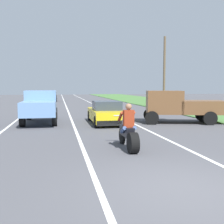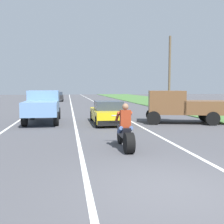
{
  "view_description": "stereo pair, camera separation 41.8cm",
  "coord_description": "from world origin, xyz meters",
  "px_view_note": "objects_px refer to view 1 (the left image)",
  "views": [
    {
      "loc": [
        -2.61,
        -5.18,
        2.17
      ],
      "look_at": [
        -0.11,
        7.34,
        1.0
      ],
      "focal_mm": 42.84,
      "sensor_mm": 36.0,
      "label": 1
    },
    {
      "loc": [
        -2.2,
        -5.26,
        2.17
      ],
      "look_at": [
        -0.11,
        7.34,
        1.0
      ],
      "focal_mm": 42.84,
      "sensor_mm": 36.0,
      "label": 2
    }
  ],
  "objects_px": {
    "pickup_truck_left_lane_light_blue": "(40,105)",
    "pickup_truck_right_shoulder_brown": "(179,105)",
    "motorcycle_with_rider": "(128,133)",
    "sports_car_yellow": "(106,113)",
    "distant_car_far_ahead": "(51,96)"
  },
  "relations": [
    {
      "from": "motorcycle_with_rider",
      "to": "pickup_truck_right_shoulder_brown",
      "type": "bearing_deg",
      "value": 52.1
    },
    {
      "from": "motorcycle_with_rider",
      "to": "sports_car_yellow",
      "type": "distance_m",
      "value": 6.84
    },
    {
      "from": "pickup_truck_left_lane_light_blue",
      "to": "pickup_truck_right_shoulder_brown",
      "type": "xyz_separation_m",
      "value": [
        8.39,
        -1.72,
        0.0
      ]
    },
    {
      "from": "pickup_truck_right_shoulder_brown",
      "to": "sports_car_yellow",
      "type": "bearing_deg",
      "value": 172.64
    },
    {
      "from": "distant_car_far_ahead",
      "to": "pickup_truck_right_shoulder_brown",
      "type": "bearing_deg",
      "value": -73.29
    },
    {
      "from": "sports_car_yellow",
      "to": "distant_car_far_ahead",
      "type": "height_order",
      "value": "distant_car_far_ahead"
    },
    {
      "from": "motorcycle_with_rider",
      "to": "sports_car_yellow",
      "type": "bearing_deg",
      "value": 86.53
    },
    {
      "from": "pickup_truck_right_shoulder_brown",
      "to": "distant_car_far_ahead",
      "type": "distance_m",
      "value": 29.44
    },
    {
      "from": "motorcycle_with_rider",
      "to": "pickup_truck_left_lane_light_blue",
      "type": "relative_size",
      "value": 0.46
    },
    {
      "from": "motorcycle_with_rider",
      "to": "pickup_truck_left_lane_light_blue",
      "type": "bearing_deg",
      "value": 113.77
    },
    {
      "from": "pickup_truck_right_shoulder_brown",
      "to": "distant_car_far_ahead",
      "type": "height_order",
      "value": "pickup_truck_right_shoulder_brown"
    },
    {
      "from": "pickup_truck_left_lane_light_blue",
      "to": "pickup_truck_right_shoulder_brown",
      "type": "height_order",
      "value": "same"
    },
    {
      "from": "sports_car_yellow",
      "to": "pickup_truck_right_shoulder_brown",
      "type": "height_order",
      "value": "pickup_truck_right_shoulder_brown"
    },
    {
      "from": "pickup_truck_left_lane_light_blue",
      "to": "pickup_truck_right_shoulder_brown",
      "type": "relative_size",
      "value": 0.93
    },
    {
      "from": "motorcycle_with_rider",
      "to": "pickup_truck_right_shoulder_brown",
      "type": "distance_m",
      "value": 7.95
    }
  ]
}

